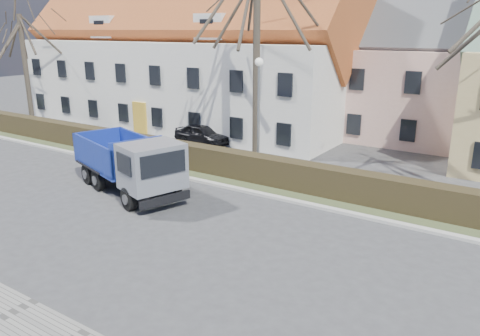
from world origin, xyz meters
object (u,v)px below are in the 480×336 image
Objects in this scene: dump_truck at (125,161)px; parked_car_a at (202,134)px; cart_frame at (136,168)px; streetlight at (259,118)px.

parked_car_a is (-2.53, 8.83, -0.72)m from dump_truck.
dump_truck is 2.72m from cart_frame.
cart_frame is (-5.34, -3.15, -2.65)m from streetlight.
dump_truck is at bearing -126.75° from streetlight.
streetlight is 7.70m from parked_car_a.
dump_truck is 6.61m from streetlight.
streetlight is (3.84, 5.15, 1.55)m from dump_truck.
streetlight reaches higher than parked_car_a.
dump_truck is 9.21m from parked_car_a.
parked_car_a is (-6.37, 3.68, -2.27)m from streetlight.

